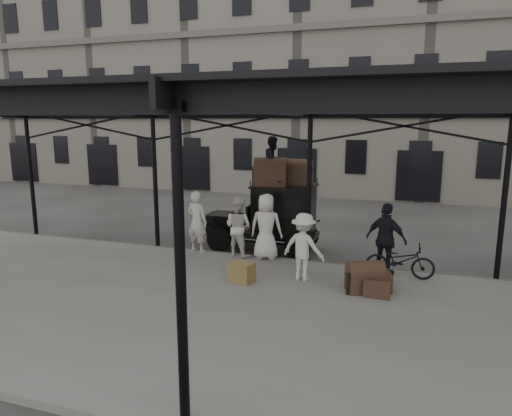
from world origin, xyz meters
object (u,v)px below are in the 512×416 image
Objects in this scene: steamer_trunk_roof_near at (270,174)px; steamer_trunk_platform at (365,279)px; porter_left at (197,222)px; bicycle at (400,260)px; taxi at (275,214)px; porter_official at (386,240)px.

steamer_trunk_platform is (3.27, -2.95, -2.08)m from steamer_trunk_roof_near.
steamer_trunk_platform is at bearing 172.84° from porter_left.
steamer_trunk_roof_near reaches higher than bicycle.
bicycle is (3.95, -1.90, -0.59)m from taxi.
bicycle is at bearing -173.04° from porter_left.
porter_official is (5.68, -0.41, 0.01)m from porter_left.
porter_left is 2.24× the size of steamer_trunk_platform.
porter_left is at bearing 19.72° from porter_official.
taxi is at bearing 60.27° from steamer_trunk_roof_near.
taxi is 3.65× the size of steamer_trunk_roof_near.
steamer_trunk_roof_near is (2.03, 1.14, 1.44)m from porter_left.
porter_left is 6.10m from bicycle.
taxi reaches higher than porter_left.
taxi reaches higher than porter_official.
steamer_trunk_roof_near is 1.17× the size of steamer_trunk_platform.
porter_left reaches higher than steamer_trunk_platform.
bicycle is at bearing -170.56° from porter_official.
steamer_trunk_roof_near is (-4.03, 1.65, 1.94)m from bicycle.
porter_official is at bearing -26.73° from taxi.
bicycle is at bearing 35.38° from steamer_trunk_platform.
porter_official reaches higher than bicycle.
steamer_trunk_platform is (3.19, -3.20, -0.74)m from taxi.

